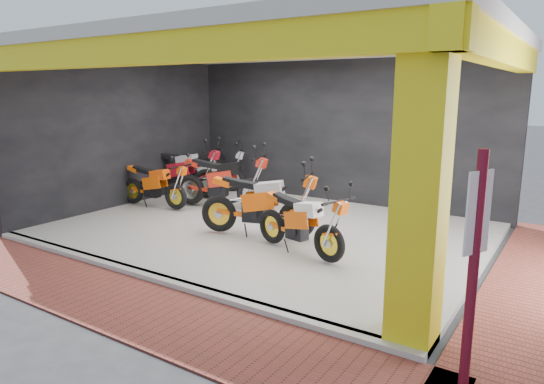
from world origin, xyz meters
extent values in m
plane|color=#2D2D30|center=(0.00, 0.00, 0.00)|extent=(80.00, 80.00, 0.00)
cube|color=silver|center=(0.00, 2.00, 0.05)|extent=(8.00, 6.00, 0.10)
cube|color=beige|center=(0.00, 2.00, 3.60)|extent=(8.40, 6.40, 0.20)
cube|color=black|center=(0.00, 5.10, 1.75)|extent=(8.20, 0.20, 3.50)
cube|color=black|center=(-4.10, 2.00, 1.75)|extent=(0.20, 6.20, 3.50)
cube|color=yellow|center=(3.75, -0.75, 1.75)|extent=(0.50, 0.50, 3.50)
cube|color=yellow|center=(0.00, -1.00, 3.30)|extent=(8.40, 0.30, 0.40)
cube|color=yellow|center=(4.00, 2.00, 3.30)|extent=(0.30, 6.40, 0.40)
cube|color=silver|center=(0.00, -1.02, 0.05)|extent=(8.00, 0.20, 0.10)
cube|color=brown|center=(0.00, -1.80, 0.01)|extent=(9.00, 1.40, 0.03)
cube|color=brown|center=(4.80, 2.00, 0.01)|extent=(1.40, 7.00, 0.03)
cylinder|color=maroon|center=(4.43, -1.40, 1.14)|extent=(0.09, 0.09, 2.28)
cube|color=white|center=(4.43, -1.40, 1.73)|extent=(0.15, 0.30, 0.73)
camera|label=1|loc=(5.15, -5.71, 2.74)|focal=32.00mm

